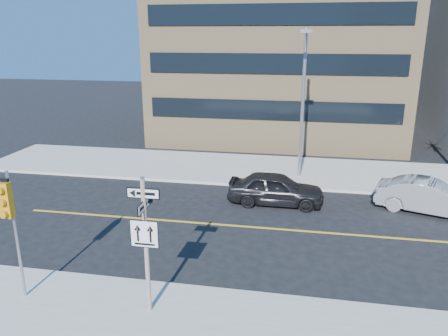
% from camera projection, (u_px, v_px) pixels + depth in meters
% --- Properties ---
extents(ground, '(120.00, 120.00, 0.00)m').
position_uv_depth(ground, '(175.00, 270.00, 15.06)').
color(ground, black).
rests_on(ground, ground).
extents(sign_pole, '(0.92, 0.92, 4.06)m').
position_uv_depth(sign_pole, '(146.00, 238.00, 11.99)').
color(sign_pole, beige).
rests_on(sign_pole, near_sidewalk).
extents(traffic_signal, '(0.32, 0.45, 4.00)m').
position_uv_depth(traffic_signal, '(9.00, 210.00, 12.37)').
color(traffic_signal, gray).
rests_on(traffic_signal, near_sidewalk).
extents(parked_car_a, '(1.86, 4.54, 1.54)m').
position_uv_depth(parked_car_a, '(276.00, 189.00, 20.78)').
color(parked_car_a, black).
rests_on(parked_car_a, ground).
extents(parked_car_b, '(2.97, 4.86, 1.51)m').
position_uv_depth(parked_car_b, '(429.00, 197.00, 19.76)').
color(parked_car_b, gray).
rests_on(parked_car_b, ground).
extents(streetlight_a, '(0.55, 2.25, 8.00)m').
position_uv_depth(streetlight_a, '(303.00, 95.00, 23.08)').
color(streetlight_a, gray).
rests_on(streetlight_a, far_sidewalk).
extents(building_brick, '(18.00, 18.00, 18.00)m').
position_uv_depth(building_brick, '(283.00, 19.00, 35.58)').
color(building_brick, tan).
rests_on(building_brick, ground).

